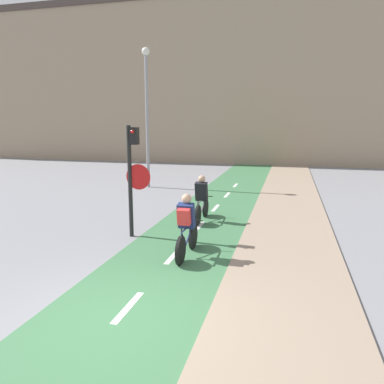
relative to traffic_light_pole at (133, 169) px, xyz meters
The scene contains 8 objects.
ground_plane 4.82m from the traffic_light_pole, 70.71° to the right, with size 120.00×120.00×0.00m, color gray.
bike_lane 4.81m from the traffic_light_pole, 70.69° to the right, with size 2.64×60.00×0.02m.
sidewalk_strip 6.07m from the traffic_light_pole, 46.48° to the right, with size 2.40×60.00×0.05m.
building_row_background 20.94m from the traffic_light_pole, 85.89° to the left, with size 60.00×5.20×12.12m.
traffic_light_pole is the anchor object (origin of this frame).
street_lamp_far 8.07m from the traffic_light_pole, 108.41° to the left, with size 0.36×0.36×6.29m.
cyclist_near 2.39m from the traffic_light_pole, 33.15° to the right, with size 0.46×1.71×1.46m.
cyclist_far 2.70m from the traffic_light_pole, 55.32° to the left, with size 0.46×1.65×1.43m.
Camera 1 is at (2.46, -4.76, 3.02)m, focal length 35.00 mm.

